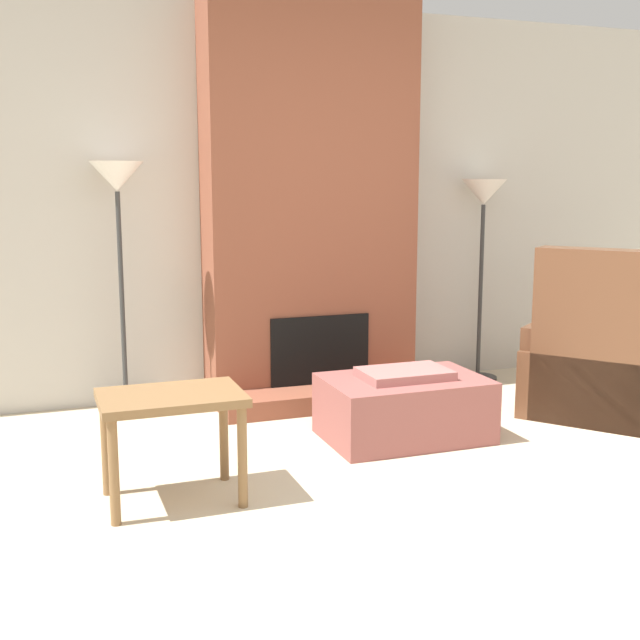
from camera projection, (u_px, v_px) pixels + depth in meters
ground_plane at (517, 548)px, 3.21m from camera, size 24.00×24.00×0.00m
wall_back at (300, 203)px, 5.51m from camera, size 7.31×0.06×2.60m
fireplace at (311, 212)px, 5.30m from camera, size 1.40×0.70×2.60m
ottoman at (404, 407)px, 4.55m from camera, size 0.90×0.60×0.40m
armchair at (603, 367)px, 4.99m from camera, size 1.25×1.25×1.06m
side_table at (171, 411)px, 3.61m from camera, size 0.64×0.44×0.51m
floor_lamp_left at (118, 200)px, 4.86m from camera, size 0.32×0.32×1.57m
floor_lamp_right at (483, 210)px, 5.74m from camera, size 0.32×0.32×1.46m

